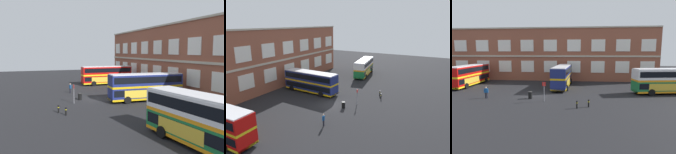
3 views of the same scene
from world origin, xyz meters
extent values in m
plane|color=black|center=(0.00, 2.00, 0.00)|extent=(120.00, 120.00, 0.00)
cube|color=brown|center=(-2.57, 18.00, 5.95)|extent=(53.73, 8.00, 11.91)
cube|color=#B2A893|center=(-2.57, 13.92, 5.71)|extent=(53.73, 0.16, 0.36)
cube|color=#B2A893|center=(-2.57, 13.95, 12.06)|extent=(53.73, 0.28, 0.30)
cube|color=silver|center=(-21.37, 13.94, 3.33)|extent=(3.01, 0.12, 2.62)
cube|color=silver|center=(-16.00, 13.94, 3.33)|extent=(3.01, 0.12, 2.62)
cube|color=silver|center=(-10.63, 13.94, 3.33)|extent=(3.01, 0.12, 2.62)
cube|color=silver|center=(-5.25, 13.94, 3.33)|extent=(3.01, 0.12, 2.62)
cube|color=silver|center=(0.12, 13.94, 3.33)|extent=(3.01, 0.12, 2.62)
cube|color=silver|center=(5.49, 13.94, 3.33)|extent=(3.01, 0.12, 2.62)
cube|color=silver|center=(10.87, 13.94, 3.33)|extent=(3.01, 0.12, 2.62)
cube|color=silver|center=(16.24, 13.94, 3.33)|extent=(3.01, 0.12, 2.62)
cube|color=silver|center=(21.61, 13.94, 3.33)|extent=(3.01, 0.12, 2.62)
cube|color=silver|center=(-21.37, 13.94, 8.10)|extent=(3.01, 0.12, 2.62)
cube|color=silver|center=(-16.00, 13.94, 8.10)|extent=(3.01, 0.12, 2.62)
cube|color=silver|center=(-10.63, 13.94, 8.10)|extent=(3.01, 0.12, 2.62)
cube|color=silver|center=(-5.25, 13.94, 8.10)|extent=(3.01, 0.12, 2.62)
cube|color=silver|center=(0.12, 13.94, 8.10)|extent=(3.01, 0.12, 2.62)
cube|color=silver|center=(5.49, 13.94, 8.10)|extent=(3.01, 0.12, 2.62)
cube|color=silver|center=(10.87, 13.94, 8.10)|extent=(3.01, 0.12, 2.62)
cube|color=silver|center=(16.24, 13.94, 8.10)|extent=(3.01, 0.12, 2.62)
cube|color=silver|center=(21.61, 13.94, 8.10)|extent=(3.01, 0.12, 2.62)
cube|color=red|center=(-15.07, 6.90, 1.23)|extent=(2.74, 11.04, 1.75)
cube|color=black|center=(-15.07, 6.90, 1.44)|extent=(2.77, 10.60, 0.90)
cube|color=yellow|center=(-15.07, 6.90, 2.25)|extent=(2.74, 11.04, 0.30)
cube|color=red|center=(-15.07, 6.90, 3.17)|extent=(2.74, 11.04, 1.55)
cube|color=black|center=(-15.07, 6.90, 3.25)|extent=(2.77, 10.60, 0.90)
cube|color=yellow|center=(-15.07, 6.90, 0.49)|extent=(2.76, 11.04, 0.28)
cube|color=silver|center=(-15.07, 6.90, 4.01)|extent=(2.63, 10.82, 0.12)
cube|color=gold|center=(-13.76, 5.60, 1.31)|extent=(0.11, 4.84, 1.10)
cube|color=yellow|center=(-15.17, 12.36, 3.60)|extent=(1.66, 0.09, 0.40)
cylinder|color=black|center=(-13.86, 10.77, 0.52)|extent=(0.34, 1.05, 1.04)
cylinder|color=black|center=(-16.41, 10.72, 0.52)|extent=(0.34, 1.05, 1.04)
cylinder|color=black|center=(-13.74, 3.62, 0.52)|extent=(0.34, 1.05, 1.04)
cylinder|color=black|center=(-16.29, 3.57, 0.52)|extent=(0.34, 1.05, 1.04)
cube|color=navy|center=(3.58, 6.96, 1.23)|extent=(3.00, 11.09, 1.75)
cube|color=black|center=(3.58, 6.96, 1.44)|extent=(3.02, 10.66, 0.90)
cube|color=gold|center=(3.58, 6.96, 2.25)|extent=(3.00, 11.09, 0.30)
cube|color=navy|center=(3.58, 6.96, 3.17)|extent=(3.00, 11.09, 1.55)
cube|color=black|center=(3.58, 6.96, 3.25)|extent=(3.02, 10.66, 0.90)
cube|color=gold|center=(3.58, 6.96, 0.49)|extent=(3.02, 11.10, 0.28)
cube|color=silver|center=(3.58, 6.96, 4.01)|extent=(2.88, 10.87, 0.12)
cube|color=gold|center=(4.82, 5.59, 1.31)|extent=(0.23, 4.84, 1.10)
cube|color=yellow|center=(3.81, 12.43, 3.60)|extent=(1.66, 0.13, 0.40)
cylinder|color=black|center=(5.01, 10.76, 0.52)|extent=(0.36, 1.05, 1.04)
cylinder|color=black|center=(2.47, 10.86, 0.52)|extent=(0.36, 1.05, 1.04)
cylinder|color=black|center=(4.72, 3.62, 0.52)|extent=(0.36, 1.05, 1.04)
cylinder|color=black|center=(2.18, 3.72, 0.52)|extent=(0.36, 1.05, 1.04)
cube|color=#197038|center=(21.01, 2.94, 1.23)|extent=(11.26, 4.22, 1.75)
cube|color=black|center=(21.01, 2.94, 1.44)|extent=(10.83, 4.19, 0.90)
cube|color=orange|center=(21.01, 2.94, 2.25)|extent=(11.26, 4.22, 0.30)
cube|color=silver|center=(21.01, 2.94, 3.17)|extent=(11.26, 4.22, 1.55)
cube|color=black|center=(21.01, 2.94, 3.25)|extent=(10.83, 4.19, 0.90)
cube|color=orange|center=(21.01, 2.94, 0.49)|extent=(11.27, 4.24, 0.28)
cube|color=silver|center=(21.01, 2.94, 4.01)|extent=(11.03, 4.09, 0.12)
cube|color=gold|center=(19.91, 1.46, 1.31)|extent=(4.79, 0.78, 1.10)
cylinder|color=black|center=(17.95, 1.17, 0.52)|extent=(1.08, 0.48, 1.04)
cylinder|color=black|center=(17.55, 3.69, 0.52)|extent=(1.08, 0.48, 1.04)
cylinder|color=black|center=(-6.51, -2.53, 0.42)|extent=(0.20, 0.20, 0.85)
cylinder|color=black|center=(-6.70, -2.58, 0.42)|extent=(0.20, 0.20, 0.85)
cube|color=#194C8C|center=(-6.60, -2.56, 1.15)|extent=(0.45, 0.34, 0.60)
cylinder|color=#194C8C|center=(-6.35, -2.49, 1.12)|extent=(0.13, 0.13, 0.57)
cylinder|color=#194C8C|center=(-6.86, -2.62, 1.12)|extent=(0.13, 0.13, 0.57)
sphere|color=tan|center=(-6.60, -2.56, 1.59)|extent=(0.22, 0.22, 0.22)
cylinder|color=slate|center=(2.12, -3.47, 1.35)|extent=(0.10, 0.10, 2.70)
cube|color=red|center=(2.12, -3.49, 2.42)|extent=(0.44, 0.04, 0.56)
cylinder|color=black|center=(-0.20, -2.15, 0.47)|extent=(0.56, 0.56, 0.95)
cylinder|color=black|center=(-0.20, -2.15, 0.99)|extent=(0.60, 0.60, 0.08)
cylinder|color=black|center=(6.63, -6.14, 0.47)|extent=(0.18, 0.18, 0.95)
cylinder|color=yellow|center=(6.63, -6.14, 0.68)|extent=(0.19, 0.19, 0.08)
cylinder|color=black|center=(8.05, -5.47, 0.47)|extent=(0.18, 0.18, 0.95)
cylinder|color=yellow|center=(8.05, -5.47, 0.68)|extent=(0.19, 0.19, 0.08)
camera|label=1|loc=(35.08, -9.26, 7.31)|focal=38.29mm
camera|label=2|loc=(-26.89, -15.98, 13.23)|focal=32.69mm
camera|label=3|loc=(7.00, -27.17, 6.76)|focal=29.08mm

